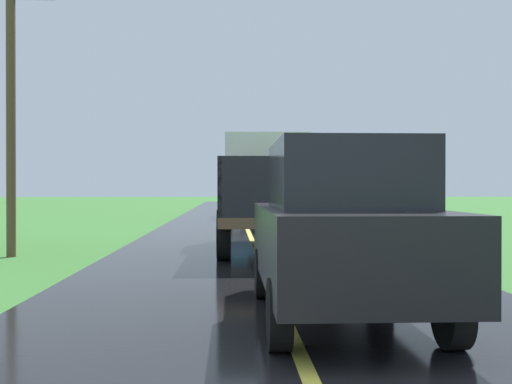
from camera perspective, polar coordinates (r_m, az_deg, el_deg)
banana_truck_near at (r=14.30m, az=1.24°, el=0.20°), size 2.38×5.82×2.80m
banana_truck_far at (r=29.97m, az=-0.64°, el=0.29°), size 2.38×5.81×2.80m
utility_pole_roadside at (r=14.19m, az=-22.46°, el=7.70°), size 1.90×0.20×6.12m
following_car at (r=6.51m, az=8.13°, el=-3.47°), size 1.74×4.10×1.92m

